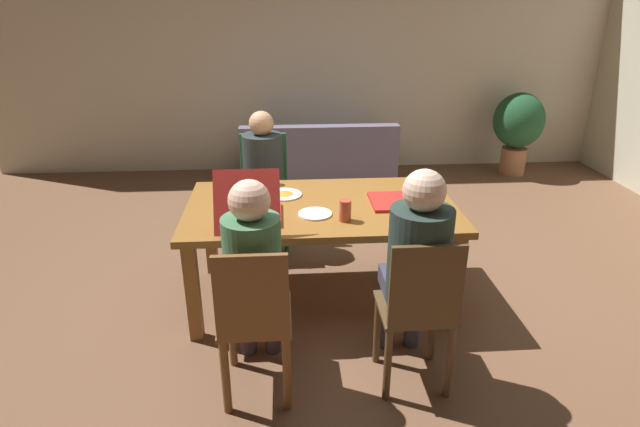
% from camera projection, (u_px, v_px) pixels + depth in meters
% --- Properties ---
extents(ground_plane, '(20.00, 20.00, 0.00)m').
position_uv_depth(ground_plane, '(321.00, 296.00, 3.92)').
color(ground_plane, brown).
extents(back_wall, '(7.63, 0.12, 2.90)m').
position_uv_depth(back_wall, '(302.00, 52.00, 6.32)').
color(back_wall, beige).
rests_on(back_wall, ground).
extents(dining_table, '(1.87, 1.07, 0.74)m').
position_uv_depth(dining_table, '(321.00, 216.00, 3.66)').
color(dining_table, brown).
rests_on(dining_table, ground).
extents(chair_0, '(0.39, 0.46, 0.96)m').
position_uv_depth(chair_0, '(255.00, 321.00, 2.76)').
color(chair_0, brown).
rests_on(chair_0, ground).
extents(person_0, '(0.31, 0.51, 1.26)m').
position_uv_depth(person_0, '(254.00, 268.00, 2.80)').
color(person_0, '#443845').
rests_on(person_0, ground).
extents(chair_1, '(0.43, 0.40, 0.98)m').
position_uv_depth(chair_1, '(265.00, 187.00, 4.59)').
color(chair_1, '#277339').
rests_on(chair_1, ground).
extents(person_1, '(0.34, 0.51, 1.22)m').
position_uv_depth(person_1, '(263.00, 171.00, 4.39)').
color(person_1, '#2D344A').
rests_on(person_1, ground).
extents(chair_2, '(0.40, 0.39, 0.96)m').
position_uv_depth(chair_2, '(419.00, 311.00, 2.81)').
color(chair_2, '#523C22').
rests_on(chair_2, ground).
extents(person_2, '(0.34, 0.53, 1.29)m').
position_uv_depth(person_2, '(416.00, 259.00, 2.84)').
color(person_2, '#393748').
rests_on(person_2, ground).
extents(pizza_box_0, '(0.36, 0.36, 0.02)m').
position_uv_depth(pizza_box_0, '(396.00, 201.00, 3.66)').
color(pizza_box_0, red).
rests_on(pizza_box_0, dining_table).
extents(pizza_box_1, '(0.40, 0.55, 0.40)m').
position_uv_depth(pizza_box_1, '(250.00, 212.00, 3.37)').
color(pizza_box_1, red).
rests_on(pizza_box_1, dining_table).
extents(plate_0, '(0.26, 0.26, 0.03)m').
position_uv_depth(plate_0, '(284.00, 194.00, 3.79)').
color(plate_0, white).
rests_on(plate_0, dining_table).
extents(plate_1, '(0.23, 0.23, 0.01)m').
position_uv_depth(plate_1, '(315.00, 214.00, 3.46)').
color(plate_1, white).
rests_on(plate_1, dining_table).
extents(drinking_glass_0, '(0.07, 0.07, 0.12)m').
position_uv_depth(drinking_glass_0, '(272.00, 177.00, 4.00)').
color(drinking_glass_0, '#DEC364').
rests_on(drinking_glass_0, dining_table).
extents(drinking_glass_1, '(0.08, 0.08, 0.14)m').
position_uv_depth(drinking_glass_1, '(345.00, 210.00, 3.35)').
color(drinking_glass_1, '#B74731').
rests_on(drinking_glass_1, dining_table).
extents(couch, '(1.76, 0.87, 0.77)m').
position_uv_depth(couch, '(318.00, 161.00, 6.16)').
color(couch, slate).
rests_on(couch, ground).
extents(potted_plant, '(0.60, 0.60, 1.01)m').
position_uv_depth(potted_plant, '(518.00, 125.00, 6.36)').
color(potted_plant, '#A9714C').
rests_on(potted_plant, ground).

